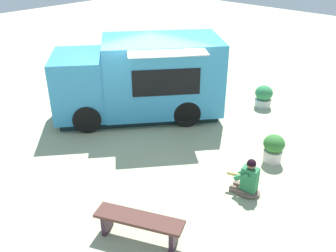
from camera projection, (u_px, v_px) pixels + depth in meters
ground_plane at (152, 126)px, 10.82m from camera, size 40.00×40.00×0.00m
food_truck at (141, 80)px, 10.97m from camera, size 5.01×4.66×2.35m
person_customer at (248, 180)px, 7.86m from camera, size 0.52×0.79×0.86m
planter_flowering_near at (274, 148)px, 8.95m from camera, size 0.52×0.52×0.72m
planter_flowering_far at (264, 96)px, 11.87m from camera, size 0.56×0.56×0.71m
plaza_bench at (139, 223)px, 6.65m from camera, size 1.04×1.65×0.50m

